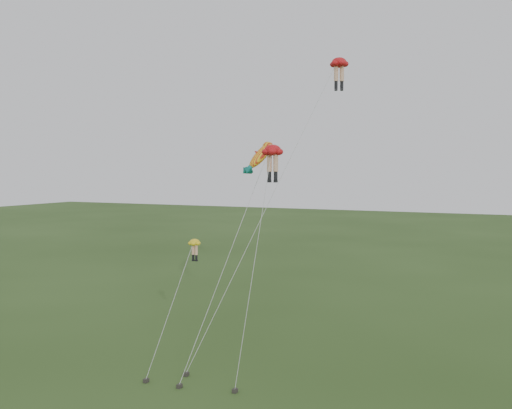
% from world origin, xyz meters
% --- Properties ---
extents(ground, '(300.00, 300.00, 0.00)m').
position_xyz_m(ground, '(0.00, 0.00, 0.00)').
color(ground, '#284217').
rests_on(ground, ground).
extents(legs_kite_red_high, '(8.14, 11.04, 21.47)m').
position_xyz_m(legs_kite_red_high, '(5.76, 9.22, 20.54)').
color(legs_kite_red_high, red).
rests_on(legs_kite_red_high, ground).
extents(legs_kite_red_mid, '(1.52, 6.13, 14.97)m').
position_xyz_m(legs_kite_red_mid, '(3.11, 3.49, 14.21)').
color(legs_kite_red_mid, red).
rests_on(legs_kite_red_mid, ground).
extents(legs_kite_yellow, '(1.04, 6.43, 8.42)m').
position_xyz_m(legs_kite_yellow, '(-2.73, 2.95, 7.67)').
color(legs_kite_yellow, yellow).
rests_on(legs_kite_yellow, ground).
extents(fish_kite, '(2.19, 11.52, 15.65)m').
position_xyz_m(fish_kite, '(0.44, 7.57, 14.29)').
color(fish_kite, yellow).
rests_on(fish_kite, ground).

